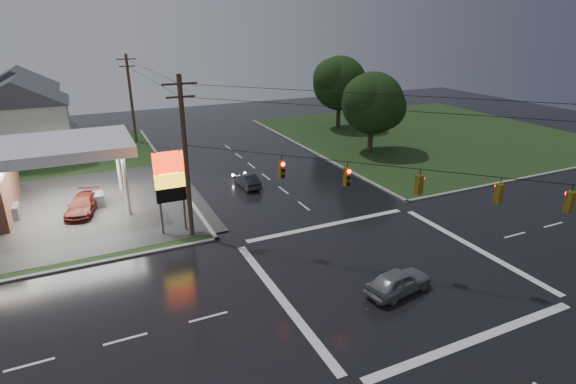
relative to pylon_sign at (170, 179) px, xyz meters
name	(u,v)px	position (x,y,z in m)	size (l,w,h in m)	color
ground	(386,269)	(10.50, -10.50, -4.01)	(120.00, 120.00, 0.00)	black
grass_ne	(428,134)	(36.50, 15.50, -3.97)	(36.00, 36.00, 0.08)	#183216
pylon_sign	(170,179)	(0.00, 0.00, 0.00)	(2.00, 0.35, 6.00)	#59595E
utility_pole_nw	(186,157)	(1.00, -1.00, 1.71)	(2.20, 0.32, 11.00)	#382619
utility_pole_n	(131,98)	(1.00, 27.50, 1.46)	(2.20, 0.32, 10.50)	#382619
traffic_signals	(396,167)	(10.52, -10.52, 2.47)	(26.87, 26.87, 1.47)	black
house_near	(22,118)	(-10.45, 25.50, 0.39)	(11.05, 8.48, 8.60)	silver
house_far	(21,101)	(-11.45, 37.50, 0.39)	(11.05, 8.48, 8.60)	silver
tree_ne_near	(374,103)	(24.64, 11.49, 1.55)	(7.99, 6.80, 8.98)	black
tree_ne_far	(341,83)	(27.65, 23.49, 2.17)	(8.46, 7.20, 9.80)	black
car_north	(247,180)	(7.90, 6.66, -3.40)	(1.30, 3.72, 1.23)	black
car_crossing	(398,281)	(9.59, -12.74, -3.33)	(1.61, 4.01, 1.37)	slate
car_pump	(83,205)	(-5.70, 6.42, -3.32)	(1.94, 4.78, 1.39)	#4C1611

